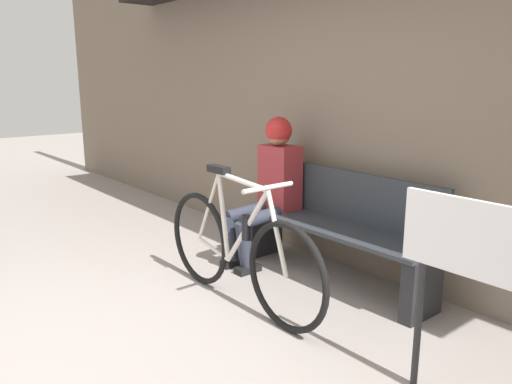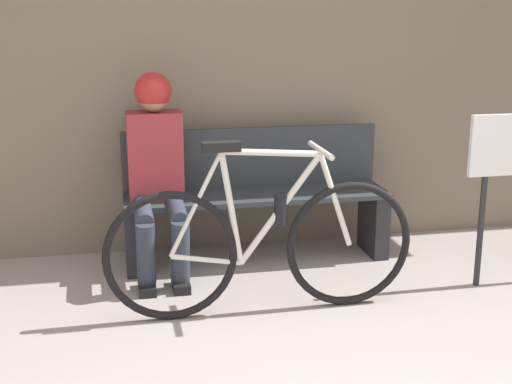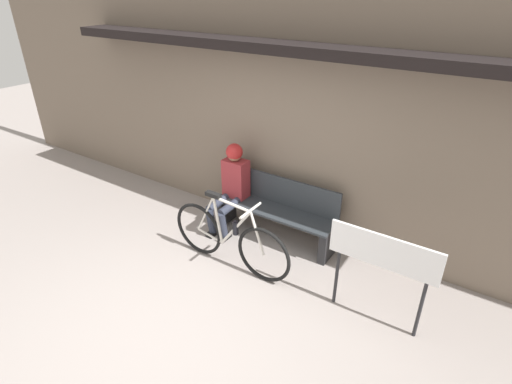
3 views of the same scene
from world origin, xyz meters
The scene contains 6 objects.
ground_plane centered at (0.00, 0.00, 0.00)m, with size 24.00×24.00×0.00m, color gray.
storefront_wall centered at (0.00, 2.29, 1.66)m, with size 12.00×0.56×3.20m.
park_bench_near centered at (0.09, 1.95, 0.41)m, with size 1.71×0.42×0.86m.
bicycle centered at (-0.04, 1.09, 0.39)m, with size 1.70×0.40×0.96m.
person_seated centered at (-0.55, 1.83, 0.71)m, with size 0.34×0.66×1.25m.
signboard centered at (1.74, 1.21, 0.79)m, with size 1.09×0.04×1.04m.
Camera 3 is at (2.44, -2.07, 3.16)m, focal length 28.00 mm.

